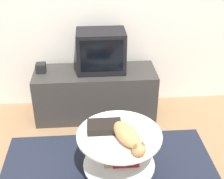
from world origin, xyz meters
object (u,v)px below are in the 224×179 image
Objects in this scene: tv at (101,51)px; cat at (128,136)px; dvd_box at (104,127)px; speaker at (41,68)px.

cat is (0.15, -1.09, -0.25)m from tv.
tv reaches higher than dvd_box.
tv is 1.13m from cat.
speaker is 1.34m from cat.
speaker is at bearing -165.71° from cat.
cat is at bearing -45.65° from dvd_box.
cat reaches higher than dvd_box.
tv is 0.96m from dvd_box.
dvd_box is 0.56× the size of cat.
tv is at bearing 88.79° from dvd_box.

